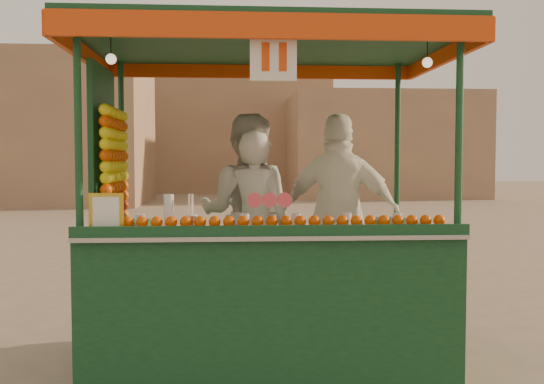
{
  "coord_description": "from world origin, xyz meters",
  "views": [
    {
      "loc": [
        -0.38,
        -5.34,
        1.77
      ],
      "look_at": [
        -0.04,
        -0.15,
        1.5
      ],
      "focal_mm": 39.48,
      "sensor_mm": 36.0,
      "label": 1
    }
  ],
  "objects": [
    {
      "name": "building_right",
      "position": [
        7.0,
        24.0,
        2.5
      ],
      "size": [
        9.0,
        6.0,
        5.0
      ],
      "primitive_type": "cube",
      "color": "#9F7E5A",
      "rests_on": "ground"
    },
    {
      "name": "vendor_left",
      "position": [
        -0.19,
        -0.0,
        1.19
      ],
      "size": [
        0.74,
        0.62,
        1.71
      ],
      "rotation": [
        0.0,
        0.0,
        2.74
      ],
      "color": "silver",
      "rests_on": "ground"
    },
    {
      "name": "building_left",
      "position": [
        -9.0,
        20.0,
        3.0
      ],
      "size": [
        10.0,
        6.0,
        6.0
      ],
      "primitive_type": "cube",
      "color": "#9F7E5A",
      "rests_on": "ground"
    },
    {
      "name": "vendor_middle",
      "position": [
        -0.26,
        0.29,
        1.27
      ],
      "size": [
        1.04,
        0.89,
        1.88
      ],
      "rotation": [
        0.0,
        0.0,
        2.93
      ],
      "color": "beige",
      "rests_on": "ground"
    },
    {
      "name": "building_center",
      "position": [
        -2.0,
        30.0,
        3.5
      ],
      "size": [
        14.0,
        7.0,
        7.0
      ],
      "primitive_type": "cube",
      "color": "#9F7E5A",
      "rests_on": "ground"
    },
    {
      "name": "ground",
      "position": [
        0.0,
        0.0,
        0.0
      ],
      "size": [
        90.0,
        90.0,
        0.0
      ],
      "primitive_type": "plane",
      "color": "#746053",
      "rests_on": "ground"
    },
    {
      "name": "vendor_right",
      "position": [
        0.6,
        0.07,
        1.27
      ],
      "size": [
        1.17,
        0.69,
        1.88
      ],
      "rotation": [
        0.0,
        0.0,
        2.92
      ],
      "color": "white",
      "rests_on": "ground"
    },
    {
      "name": "juice_cart",
      "position": [
        -0.18,
        -0.36,
        0.91
      ],
      "size": [
        3.11,
        2.02,
        2.83
      ],
      "color": "#0F371E",
      "rests_on": "ground"
    }
  ]
}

